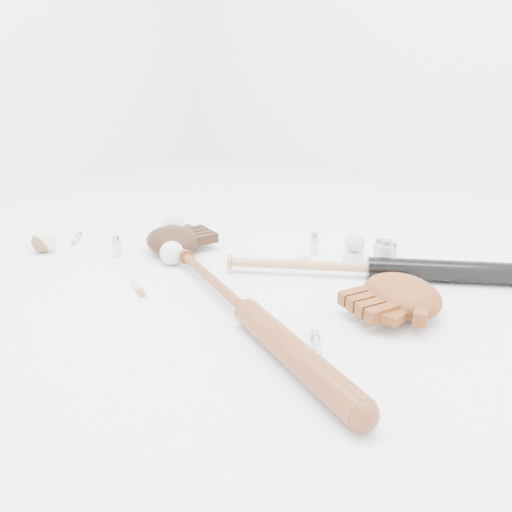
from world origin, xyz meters
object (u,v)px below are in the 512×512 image
Objects in this scene: glove_dark at (173,240)px; pedestal at (354,257)px; bat_dark at (371,268)px; bat_wood at (248,313)px.

glove_dark is 0.61m from pedestal.
glove_dark is 3.82× the size of pedestal.
bat_dark and bat_wood have the same top height.
bat_wood is 0.54m from pedestal.
bat_wood is 14.19× the size of pedestal.
glove_dark reaches higher than bat_wood.
pedestal is (-0.10, 0.09, -0.02)m from bat_dark.
bat_dark is at bearing 37.15° from glove_dark.
glove_dark is (-0.50, 0.26, 0.01)m from bat_wood.
bat_dark is 0.46m from bat_wood.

